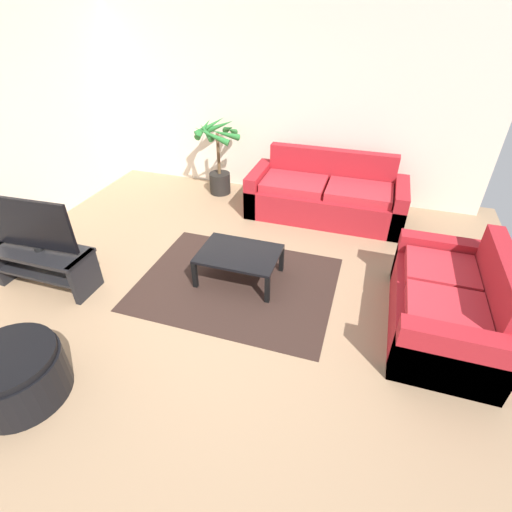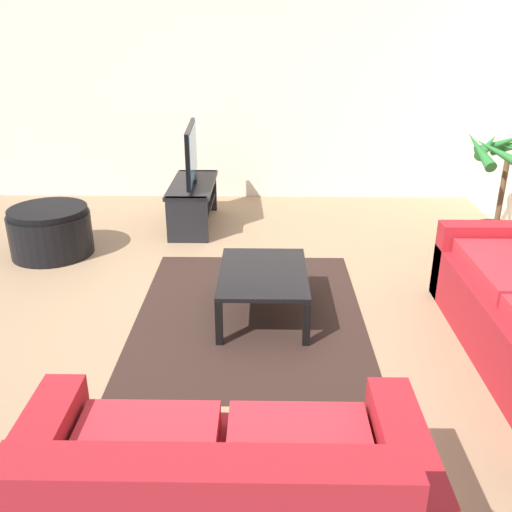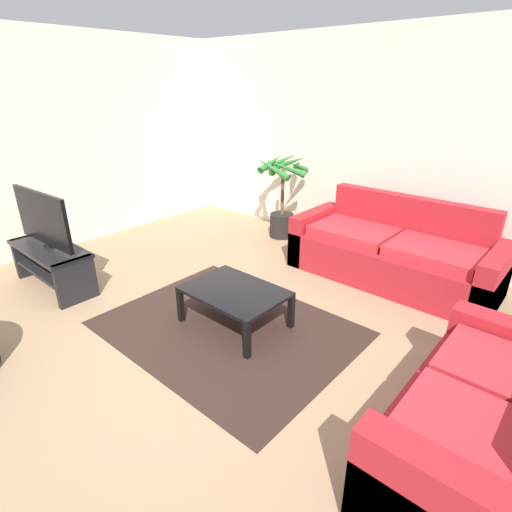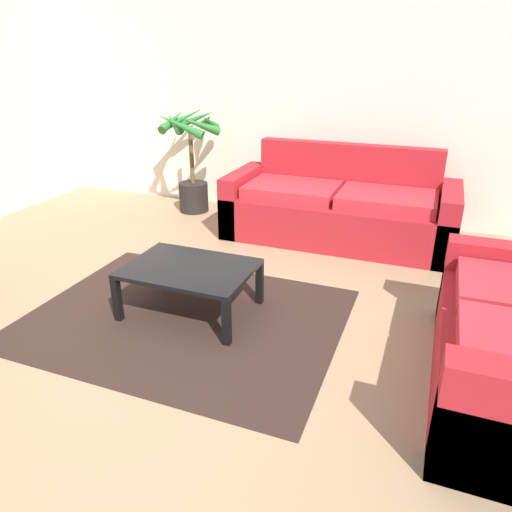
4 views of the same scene
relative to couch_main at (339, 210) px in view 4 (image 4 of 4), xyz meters
name	(u,v)px [view 4 (image 4 of 4)]	position (x,y,z in m)	size (l,w,h in m)	color
ground_plane	(146,338)	(-0.80, -2.28, -0.30)	(6.60, 6.60, 0.00)	#937556
wall_back	(288,92)	(-0.80, 0.72, 1.05)	(6.00, 0.06, 2.70)	beige
couch_main	(339,210)	(0.00, 0.00, 0.00)	(2.22, 0.90, 0.90)	maroon
coffee_table	(190,272)	(-0.68, -1.85, 0.01)	(0.89, 0.64, 0.36)	black
area_rug	(185,317)	(-0.68, -1.95, -0.30)	(2.20, 1.70, 0.01)	black
potted_palm	(192,161)	(-1.79, 0.27, 0.29)	(0.80, 0.79, 1.18)	black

